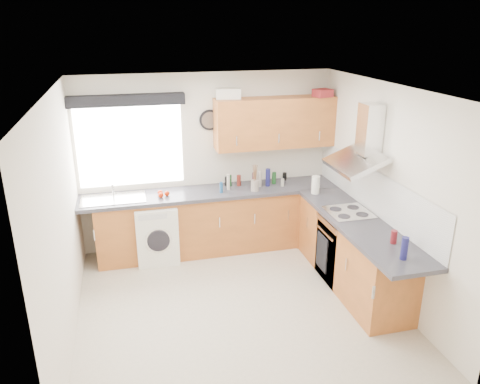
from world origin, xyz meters
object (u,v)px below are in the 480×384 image
object	(u,v)px
extractor_hood	(362,145)
upper_cabinets	(275,123)
washing_machine	(157,232)
oven	(346,248)

from	to	relation	value
extractor_hood	upper_cabinets	xyz separation A→B (m)	(-0.65, 1.33, 0.03)
upper_cabinets	washing_machine	distance (m)	2.24
oven	washing_machine	xyz separation A→B (m)	(-2.29, 1.10, -0.02)
oven	extractor_hood	world-z (taller)	extractor_hood
oven	washing_machine	world-z (taller)	oven
extractor_hood	washing_machine	xyz separation A→B (m)	(-2.39, 1.10, -1.36)
oven	extractor_hood	size ratio (longest dim) A/B	1.09
upper_cabinets	washing_machine	xyz separation A→B (m)	(-1.74, -0.23, -1.39)
extractor_hood	upper_cabinets	size ratio (longest dim) A/B	0.46
washing_machine	extractor_hood	bearing A→B (deg)	-23.63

